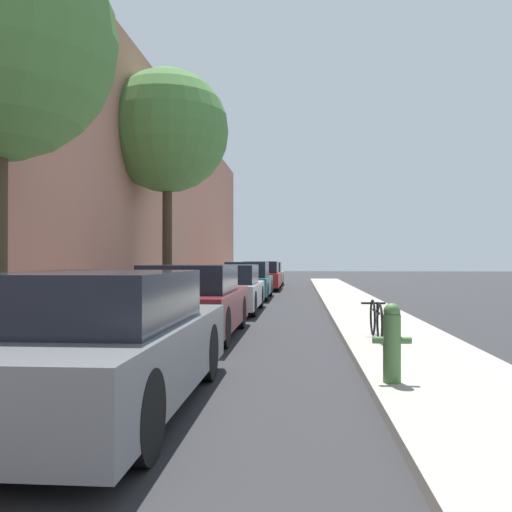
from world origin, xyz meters
The scene contains 13 objects.
ground_plane centered at (0.00, 16.00, 0.00)m, with size 120.00×120.00×0.00m, color #28282B.
sidewalk_left centered at (-2.90, 16.00, 0.06)m, with size 2.00×52.00×0.12m.
sidewalk_right centered at (2.90, 16.00, 0.06)m, with size 2.00×52.00×0.12m.
building_facade_left centered at (-4.25, 16.00, 4.05)m, with size 0.70×52.00×8.10m.
parked_car_grey centered at (-0.82, 5.98, 0.67)m, with size 1.76×4.54×1.39m.
parked_car_maroon centered at (-0.98, 11.29, 0.68)m, with size 1.78×4.41×1.41m.
parked_car_silver centered at (-0.88, 16.41, 0.65)m, with size 1.69×4.37×1.37m.
parked_car_teal centered at (-0.90, 21.98, 0.68)m, with size 1.73×4.51×1.43m.
parked_car_red centered at (-0.81, 28.23, 0.69)m, with size 1.87×4.57×1.44m.
parked_car_champagne centered at (-0.79, 33.45, 0.66)m, with size 1.78×4.37×1.38m.
street_tree_far centered at (-2.90, 17.08, 5.41)m, with size 3.74×3.74×7.18m.
fire_hydrant centered at (2.15, 6.97, 0.58)m, with size 0.43×0.20×0.89m.
bicycle centered at (2.45, 10.48, 0.46)m, with size 0.44×1.61×0.66m.
Camera 1 is at (1.12, 0.66, 1.50)m, focal length 38.60 mm.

